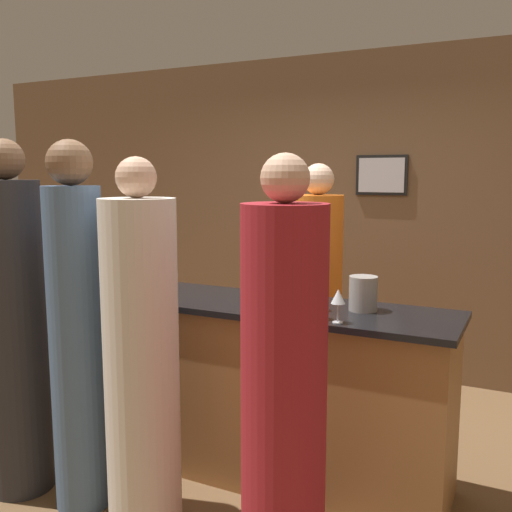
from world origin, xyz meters
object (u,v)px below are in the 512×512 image
bartender (316,309)px  guest_3 (14,331)px  ice_bucket (363,293)px  wine_bottle_0 (132,277)px  guest_0 (77,336)px  wine_bottle_1 (283,295)px  guest_1 (284,391)px  guest_2 (141,360)px

bartender → guest_3: (-1.22, -1.44, 0.06)m
ice_bucket → wine_bottle_0: bearing=-167.6°
bartender → wine_bottle_0: (-0.83, -0.91, 0.30)m
guest_0 → guest_3: guest_3 is taller
guest_3 → wine_bottle_1: bearing=21.0°
bartender → guest_3: guest_3 is taller
wine_bottle_1 → ice_bucket: 0.45m
wine_bottle_1 → ice_bucket: (0.34, 0.29, -0.01)m
wine_bottle_0 → guest_3: bearing=-127.1°
guest_1 → wine_bottle_1: 0.67m
guest_1 → wine_bottle_0: 1.37m
guest_2 → ice_bucket: guest_2 is taller
guest_0 → guest_3: size_ratio=0.99×
guest_0 → wine_bottle_1: guest_0 is taller
guest_0 → guest_3: 0.43m
guest_1 → ice_bucket: guest_1 is taller
guest_1 → guest_2: size_ratio=1.00×
guest_0 → wine_bottle_0: bearing=93.7°
guest_3 → ice_bucket: (1.71, 0.81, 0.22)m
bartender → guest_1: (0.40, -1.46, 0.00)m
wine_bottle_0 → bartender: bearing=47.9°
guest_0 → guest_1: guest_0 is taller
wine_bottle_1 → guest_0: bearing=-152.3°
wine_bottle_0 → guest_0: bearing=-86.3°
guest_3 → ice_bucket: 1.91m
wine_bottle_0 → wine_bottle_1: bearing=0.2°
guest_0 → guest_2: bearing=2.4°
bartender → ice_bucket: size_ratio=9.80×
bartender → guest_1: size_ratio=0.99×
guest_1 → wine_bottle_1: (-0.25, 0.55, 0.28)m
guest_0 → guest_1: 1.19m
guest_2 → wine_bottle_0: bearing=131.9°
wine_bottle_0 → ice_bucket: 1.35m
guest_0 → ice_bucket: 1.52m
ice_bucket → guest_2: bearing=-139.3°
guest_3 → wine_bottle_1: 1.49m
guest_0 → ice_bucket: guest_0 is taller
guest_3 → bartender: bearing=49.6°
guest_0 → ice_bucket: (1.29, 0.78, 0.20)m
guest_0 → guest_2: (0.40, 0.02, -0.07)m
guest_3 → wine_bottle_0: bearing=52.9°
guest_1 → guest_0: bearing=177.4°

